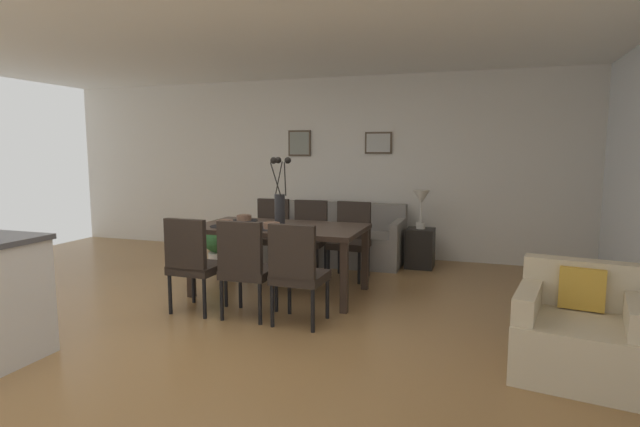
{
  "coord_description": "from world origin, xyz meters",
  "views": [
    {
      "loc": [
        2.19,
        -3.91,
        1.54
      ],
      "look_at": [
        0.56,
        1.0,
        0.89
      ],
      "focal_mm": 28.03,
      "sensor_mm": 36.0,
      "label": 1
    }
  ],
  "objects_px": {
    "dining_table": "(280,233)",
    "table_lamp": "(421,201)",
    "sofa": "(337,241)",
    "framed_picture_center": "(378,143)",
    "dining_chair_mid_right": "(351,236)",
    "centerpiece_vase": "(280,200)",
    "dining_chair_near_right": "(271,231)",
    "dining_chair_far_left": "(246,264)",
    "bowl_near_right": "(244,217)",
    "dining_chair_far_right": "(308,234)",
    "potted_plant": "(218,241)",
    "dining_chair_mid_left": "(297,269)",
    "side_table": "(420,248)",
    "bowl_near_left": "(225,223)",
    "armchair": "(579,333)",
    "framed_picture_left": "(300,143)",
    "dining_chair_near_left": "(193,260)",
    "bowl_far_left": "(271,225)"
  },
  "relations": [
    {
      "from": "dining_table",
      "to": "table_lamp",
      "type": "distance_m",
      "value": 2.13
    },
    {
      "from": "sofa",
      "to": "framed_picture_center",
      "type": "distance_m",
      "value": 1.53
    },
    {
      "from": "dining_chair_mid_right",
      "to": "centerpiece_vase",
      "type": "height_order",
      "value": "centerpiece_vase"
    },
    {
      "from": "dining_chair_near_right",
      "to": "dining_chair_far_left",
      "type": "bearing_deg",
      "value": -72.98
    },
    {
      "from": "dining_table",
      "to": "bowl_near_right",
      "type": "relative_size",
      "value": 10.59
    },
    {
      "from": "dining_chair_far_right",
      "to": "potted_plant",
      "type": "height_order",
      "value": "dining_chair_far_right"
    },
    {
      "from": "dining_chair_far_left",
      "to": "table_lamp",
      "type": "height_order",
      "value": "table_lamp"
    },
    {
      "from": "dining_chair_mid_left",
      "to": "side_table",
      "type": "bearing_deg",
      "value": 73.84
    },
    {
      "from": "dining_chair_far_left",
      "to": "framed_picture_center",
      "type": "xyz_separation_m",
      "value": [
        0.57,
        3.07,
        1.14
      ]
    },
    {
      "from": "bowl_near_left",
      "to": "framed_picture_center",
      "type": "height_order",
      "value": "framed_picture_center"
    },
    {
      "from": "side_table",
      "to": "armchair",
      "type": "distance_m",
      "value": 3.2
    },
    {
      "from": "dining_chair_near_right",
      "to": "dining_chair_mid_left",
      "type": "bearing_deg",
      "value": -59.71
    },
    {
      "from": "framed_picture_left",
      "to": "potted_plant",
      "type": "distance_m",
      "value": 2.02
    },
    {
      "from": "table_lamp",
      "to": "framed_picture_center",
      "type": "xyz_separation_m",
      "value": [
        -0.69,
        0.51,
        0.76
      ]
    },
    {
      "from": "dining_chair_near_left",
      "to": "armchair",
      "type": "height_order",
      "value": "dining_chair_near_left"
    },
    {
      "from": "centerpiece_vase",
      "to": "table_lamp",
      "type": "distance_m",
      "value": 2.13
    },
    {
      "from": "centerpiece_vase",
      "to": "potted_plant",
      "type": "relative_size",
      "value": 1.1
    },
    {
      "from": "dining_chair_near_right",
      "to": "framed_picture_center",
      "type": "bearing_deg",
      "value": 48.58
    },
    {
      "from": "bowl_far_left",
      "to": "dining_chair_near_right",
      "type": "bearing_deg",
      "value": 114.56
    },
    {
      "from": "bowl_near_left",
      "to": "potted_plant",
      "type": "relative_size",
      "value": 0.25
    },
    {
      "from": "centerpiece_vase",
      "to": "table_lamp",
      "type": "height_order",
      "value": "centerpiece_vase"
    },
    {
      "from": "table_lamp",
      "to": "dining_chair_near_left",
      "type": "bearing_deg",
      "value": -125.22
    },
    {
      "from": "bowl_near_right",
      "to": "potted_plant",
      "type": "height_order",
      "value": "bowl_near_right"
    },
    {
      "from": "dining_chair_far_right",
      "to": "framed_picture_center",
      "type": "bearing_deg",
      "value": 65.05
    },
    {
      "from": "dining_table",
      "to": "armchair",
      "type": "xyz_separation_m",
      "value": [
        2.74,
        -1.17,
        -0.38
      ]
    },
    {
      "from": "table_lamp",
      "to": "bowl_far_left",
      "type": "bearing_deg",
      "value": -124.04
    },
    {
      "from": "dining_chair_far_left",
      "to": "bowl_near_right",
      "type": "relative_size",
      "value": 5.41
    },
    {
      "from": "dining_chair_near_right",
      "to": "armchair",
      "type": "xyz_separation_m",
      "value": [
        3.26,
        -2.09,
        -0.23
      ]
    },
    {
      "from": "bowl_near_right",
      "to": "bowl_far_left",
      "type": "relative_size",
      "value": 1.0
    },
    {
      "from": "sofa",
      "to": "framed_picture_center",
      "type": "bearing_deg",
      "value": 45.54
    },
    {
      "from": "armchair",
      "to": "bowl_far_left",
      "type": "bearing_deg",
      "value": 160.93
    },
    {
      "from": "dining_chair_near_right",
      "to": "table_lamp",
      "type": "relative_size",
      "value": 1.8
    },
    {
      "from": "dining_chair_near_left",
      "to": "dining_chair_far_right",
      "type": "xyz_separation_m",
      "value": [
        0.52,
        1.78,
        0.0
      ]
    },
    {
      "from": "dining_chair_far_left",
      "to": "dining_chair_mid_right",
      "type": "height_order",
      "value": "same"
    },
    {
      "from": "dining_chair_far_right",
      "to": "framed_picture_center",
      "type": "height_order",
      "value": "framed_picture_center"
    },
    {
      "from": "dining_chair_mid_right",
      "to": "framed_picture_center",
      "type": "xyz_separation_m",
      "value": [
        0.05,
        1.29,
        1.14
      ]
    },
    {
      "from": "dining_table",
      "to": "dining_chair_mid_right",
      "type": "distance_m",
      "value": 1.07
    },
    {
      "from": "bowl_near_right",
      "to": "potted_plant",
      "type": "relative_size",
      "value": 0.25
    },
    {
      "from": "dining_chair_mid_left",
      "to": "armchair",
      "type": "relative_size",
      "value": 0.99
    },
    {
      "from": "dining_chair_mid_right",
      "to": "bowl_near_left",
      "type": "bearing_deg",
      "value": -134.08
    },
    {
      "from": "dining_table",
      "to": "dining_chair_far_right",
      "type": "height_order",
      "value": "dining_chair_far_right"
    },
    {
      "from": "side_table",
      "to": "framed_picture_center",
      "type": "bearing_deg",
      "value": 143.44
    },
    {
      "from": "bowl_near_right",
      "to": "armchair",
      "type": "height_order",
      "value": "bowl_near_right"
    },
    {
      "from": "dining_chair_near_right",
      "to": "dining_chair_far_right",
      "type": "height_order",
      "value": "same"
    },
    {
      "from": "armchair",
      "to": "dining_chair_mid_left",
      "type": "bearing_deg",
      "value": 172.99
    },
    {
      "from": "dining_table",
      "to": "dining_chair_near_left",
      "type": "xyz_separation_m",
      "value": [
        -0.52,
        -0.88,
        -0.15
      ]
    },
    {
      "from": "centerpiece_vase",
      "to": "sofa",
      "type": "xyz_separation_m",
      "value": [
        0.13,
        1.71,
        -0.74
      ]
    },
    {
      "from": "dining_chair_mid_right",
      "to": "potted_plant",
      "type": "distance_m",
      "value": 1.76
    },
    {
      "from": "bowl_near_right",
      "to": "dining_table",
      "type": "bearing_deg",
      "value": -22.26
    },
    {
      "from": "dining_table",
      "to": "dining_chair_far_left",
      "type": "height_order",
      "value": "dining_chair_far_left"
    }
  ]
}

